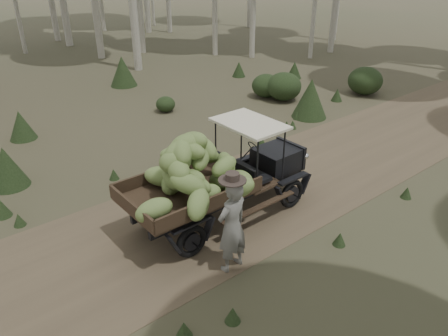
{
  "coord_description": "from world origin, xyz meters",
  "views": [
    {
      "loc": [
        -6.56,
        -6.83,
        5.58
      ],
      "look_at": [
        -1.22,
        -0.24,
        1.22
      ],
      "focal_mm": 35.0,
      "sensor_mm": 36.0,
      "label": 1
    }
  ],
  "objects": [
    {
      "name": "banana_truck",
      "position": [
        -1.79,
        -0.34,
        1.36
      ],
      "size": [
        4.8,
        2.25,
        2.35
      ],
      "rotation": [
        0.0,
        0.0,
        0.01
      ],
      "color": "black",
      "rests_on": "ground"
    },
    {
      "name": "ground",
      "position": [
        0.0,
        0.0,
        0.0
      ],
      "size": [
        120.0,
        120.0,
        0.0
      ],
      "primitive_type": "plane",
      "color": "#473D2B",
      "rests_on": "ground"
    },
    {
      "name": "dirt_track",
      "position": [
        0.0,
        0.0,
        0.0
      ],
      "size": [
        70.0,
        4.0,
        0.01
      ],
      "primitive_type": "cube",
      "color": "brown",
      "rests_on": "ground"
    },
    {
      "name": "farmer",
      "position": [
        -2.26,
        -1.76,
        0.97
      ],
      "size": [
        0.73,
        0.55,
        2.06
      ],
      "rotation": [
        0.0,
        0.0,
        3.24
      ],
      "color": "#626059",
      "rests_on": "ground"
    },
    {
      "name": "undergrowth",
      "position": [
        1.19,
        1.28,
        0.53
      ],
      "size": [
        21.42,
        21.3,
        1.39
      ],
      "color": "#233319",
      "rests_on": "ground"
    }
  ]
}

